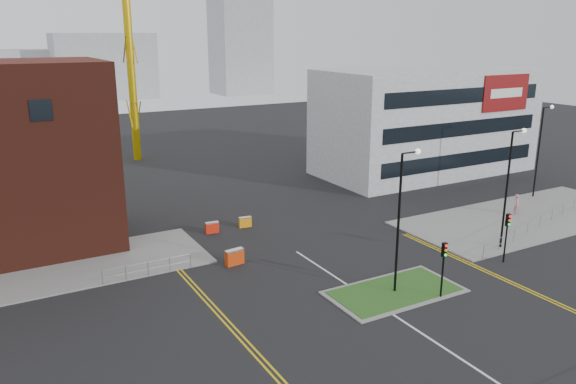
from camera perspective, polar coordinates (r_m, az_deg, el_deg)
ground at (r=30.62m, az=17.71°, el=-16.20°), size 200.00×200.00×0.00m
pavement_right at (r=54.48m, az=23.05°, el=-2.35°), size 24.00×10.00×0.12m
island_kerb at (r=36.85m, az=10.77°, el=-9.91°), size 8.60×4.60×0.08m
grass_island at (r=36.84m, az=10.77°, el=-9.88°), size 8.00×4.00×0.12m
office_block at (r=67.89m, az=13.76°, el=7.01°), size 25.00×12.20×12.00m
streetlamp_island at (r=35.02m, az=11.50°, el=-1.87°), size 1.46×0.36×9.18m
streetlamp_right_near at (r=44.77m, az=21.59°, el=1.19°), size 1.46×0.36×9.18m
streetlamp_right_far at (r=60.43m, az=24.29°, el=4.45°), size 1.46×0.36×9.18m
traffic_light_island at (r=35.75m, az=15.54°, el=-6.62°), size 0.28×0.33×3.65m
traffic_light_right at (r=42.66m, az=21.38°, el=-3.47°), size 0.28×0.33×3.65m
railing_left at (r=39.24m, az=-14.04°, el=-7.34°), size 6.05×0.05×1.10m
railing_right at (r=51.70m, az=24.26°, el=-2.59°), size 19.05×5.05×1.10m
centre_line at (r=31.78m, az=15.02°, el=-14.70°), size 0.15×30.00×0.01m
yellow_left_a at (r=33.23m, az=-6.72°, el=-12.80°), size 0.12×24.00×0.01m
yellow_left_b at (r=33.33m, az=-6.23°, el=-12.69°), size 0.12×24.00×0.01m
yellow_right_a at (r=40.57m, az=20.88°, el=-8.29°), size 0.12×20.00×0.01m
yellow_right_b at (r=40.79m, az=21.15°, el=-8.19°), size 0.12×20.00×0.01m
skyline_b at (r=150.33m, az=-18.15°, el=12.04°), size 24.00×12.00×16.00m
skyline_c at (r=156.23m, az=-4.87°, el=15.07°), size 14.00×12.00×28.00m
skyline_d at (r=157.88m, az=-25.34°, el=10.74°), size 30.00×12.00×12.00m
pedestrian at (r=54.46m, az=22.24°, el=-1.23°), size 0.87×0.80×2.00m
barrier_left at (r=40.20m, az=-5.46°, el=-6.53°), size 1.41×0.64×1.15m
barrier_mid at (r=46.66m, az=-7.73°, el=-3.55°), size 1.13×0.45×0.93m
barrier_right at (r=47.77m, az=-4.38°, el=-3.01°), size 1.10×0.49×0.89m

